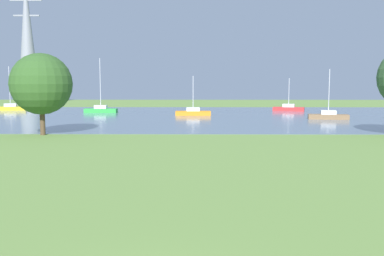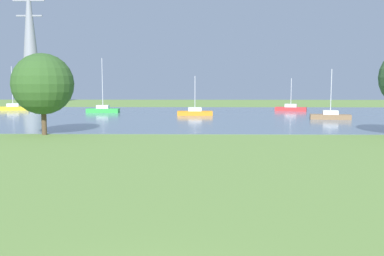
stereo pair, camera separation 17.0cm
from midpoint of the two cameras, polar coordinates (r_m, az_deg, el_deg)
name	(u,v)px [view 1 (the left image)]	position (r m, az deg, el deg)	size (l,w,h in m)	color
ground_plane	(181,148)	(30.42, -1.59, -2.68)	(160.00, 160.00, 0.00)	olive
water_surface	(189,116)	(58.23, -0.51, 1.57)	(140.00, 40.00, 0.02)	slate
sailboat_yellow	(10,108)	(75.51, -22.80, 2.49)	(5.02, 2.64, 7.03)	yellow
sailboat_orange	(193,112)	(59.29, 0.06, 2.08)	(4.82, 1.56, 5.37)	orange
sailboat_green	(101,110)	(66.04, -11.96, 2.39)	(4.83, 1.60, 8.03)	green
sailboat_brown	(328,116)	(55.93, 17.38, 1.56)	(4.99, 2.31, 6.14)	brown
sailboat_red	(289,108)	(69.95, 12.50, 2.55)	(5.03, 2.88, 5.13)	red
tree_west_near	(41,84)	(39.85, -19.32, 5.47)	(5.30, 5.30, 7.09)	brown
electricity_pylon	(27,40)	(95.22, -20.87, 10.78)	(6.40, 4.40, 25.96)	gray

